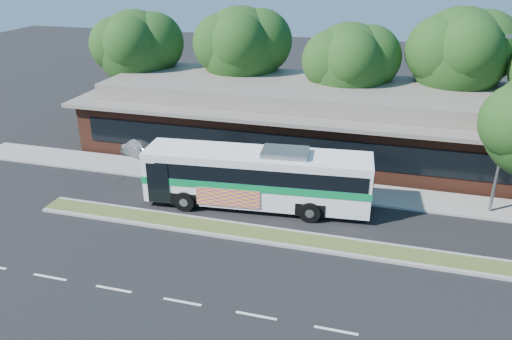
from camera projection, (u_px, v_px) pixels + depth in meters
The scene contains 12 objects.
ground at pixel (285, 246), 23.15m from camera, with size 120.00×120.00×0.00m, color black.
median_strip at pixel (288, 238), 23.64m from camera, with size 26.00×1.10×0.15m, color #495B26.
sidewalk at pixel (309, 187), 28.76m from camera, with size 44.00×2.60×0.12m, color gray.
parking_lot at pixel (74, 138), 36.36m from camera, with size 14.00×12.00×0.01m, color black.
plaza_building at pixel (327, 119), 33.73m from camera, with size 33.20×11.20×4.45m.
lamp_post at pixel (507, 124), 24.11m from camera, with size 0.93×0.18×9.07m.
tree_bg_a at pixel (142, 47), 37.68m from camera, with size 6.47×5.80×8.63m.
tree_bg_b at pixel (247, 46), 36.49m from camera, with size 6.69×6.00×9.00m.
tree_bg_c at pixel (355, 62), 33.88m from camera, with size 6.24×5.60×8.26m.
tree_bg_d at pixel (466, 53), 32.71m from camera, with size 6.91×6.20×9.37m.
transit_bus at pixel (258, 174), 26.08m from camera, with size 12.00×3.60×3.32m.
sedan at pixel (145, 148), 32.86m from camera, with size 1.81×4.45×1.29m, color #AAADB1.
Camera 1 is at (3.99, -19.38, 12.60)m, focal length 35.00 mm.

